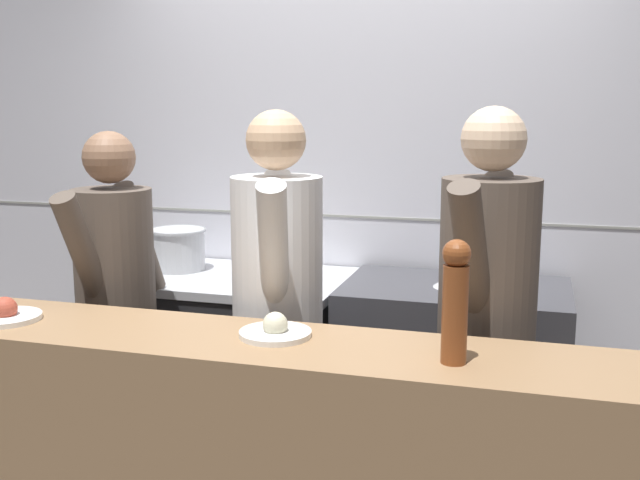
% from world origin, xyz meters
% --- Properties ---
extents(wall_back_tiled, '(8.00, 0.06, 2.60)m').
position_xyz_m(wall_back_tiled, '(0.00, 1.31, 1.30)').
color(wall_back_tiled, silver).
rests_on(wall_back_tiled, ground_plane).
extents(oven_range, '(1.16, 0.71, 0.89)m').
position_xyz_m(oven_range, '(-0.59, 0.90, 0.45)').
color(oven_range, '#232326').
rests_on(oven_range, ground_plane).
extents(prep_counter, '(1.00, 0.65, 0.91)m').
position_xyz_m(prep_counter, '(0.52, 0.90, 0.45)').
color(prep_counter, '#38383D').
rests_on(prep_counter, ground_plane).
extents(pass_counter, '(2.99, 0.45, 0.98)m').
position_xyz_m(pass_counter, '(-0.07, -0.25, 0.48)').
color(pass_counter, '#93704C').
rests_on(pass_counter, ground_plane).
extents(stock_pot, '(0.28, 0.28, 0.21)m').
position_xyz_m(stock_pot, '(-0.87, 0.96, 1.00)').
color(stock_pot, '#B7BABF').
rests_on(stock_pot, oven_range).
extents(sauce_pot, '(0.29, 0.29, 0.15)m').
position_xyz_m(sauce_pot, '(-0.29, 0.85, 0.97)').
color(sauce_pot, beige).
rests_on(sauce_pot, oven_range).
extents(mixing_bowl_steel, '(0.22, 0.22, 0.07)m').
position_xyz_m(mixing_bowl_steel, '(0.53, 0.88, 0.95)').
color(mixing_bowl_steel, '#B7BABF').
rests_on(mixing_bowl_steel, prep_counter).
extents(plated_dish_main, '(0.24, 0.24, 0.08)m').
position_xyz_m(plated_dish_main, '(-0.90, -0.29, 1.00)').
color(plated_dish_main, white).
rests_on(plated_dish_main, pass_counter).
extents(plated_dish_appetiser, '(0.23, 0.23, 0.08)m').
position_xyz_m(plated_dish_appetiser, '(0.06, -0.20, 1.00)').
color(plated_dish_appetiser, white).
rests_on(plated_dish_appetiser, pass_counter).
extents(pepper_mill, '(0.08, 0.08, 0.36)m').
position_xyz_m(pepper_mill, '(0.64, -0.30, 1.17)').
color(pepper_mill, brown).
rests_on(pepper_mill, pass_counter).
extents(chef_head_cook, '(0.34, 0.70, 1.61)m').
position_xyz_m(chef_head_cook, '(-0.82, 0.28, 0.89)').
color(chef_head_cook, black).
rests_on(chef_head_cook, ground_plane).
extents(chef_sous, '(0.43, 0.73, 1.69)m').
position_xyz_m(chef_sous, '(-0.09, 0.23, 0.94)').
color(chef_sous, black).
rests_on(chef_sous, ground_plane).
extents(chef_line, '(0.41, 0.75, 1.71)m').
position_xyz_m(chef_line, '(0.69, 0.27, 0.95)').
color(chef_line, black).
rests_on(chef_line, ground_plane).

